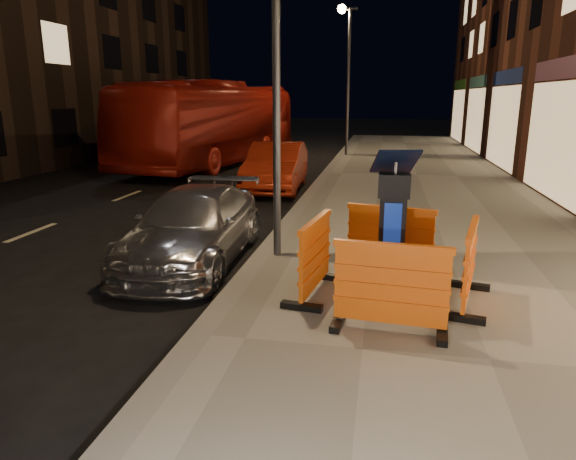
% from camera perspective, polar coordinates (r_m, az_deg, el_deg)
% --- Properties ---
extents(ground_plane, '(120.00, 120.00, 0.00)m').
position_cam_1_polar(ground_plane, '(5.82, -9.83, -12.66)').
color(ground_plane, black).
rests_on(ground_plane, ground).
extents(sidewalk, '(6.00, 60.00, 0.15)m').
position_cam_1_polar(sidewalk, '(5.58, 21.42, -13.90)').
color(sidewalk, gray).
rests_on(sidewalk, ground).
extents(kerb, '(0.30, 60.00, 0.15)m').
position_cam_1_polar(kerb, '(5.79, -9.86, -12.00)').
color(kerb, slate).
rests_on(kerb, ground).
extents(parking_kiosk, '(0.66, 0.66, 1.79)m').
position_cam_1_polar(parking_kiosk, '(6.46, 11.46, -0.05)').
color(parking_kiosk, black).
rests_on(parking_kiosk, sidewalk).
extents(barrier_front, '(1.32, 0.65, 1.00)m').
position_cam_1_polar(barrier_front, '(5.67, 11.36, -6.32)').
color(barrier_front, orange).
rests_on(barrier_front, sidewalk).
extents(barrier_back, '(1.37, 0.81, 1.00)m').
position_cam_1_polar(barrier_back, '(7.48, 11.24, -1.17)').
color(barrier_back, orange).
rests_on(barrier_back, sidewalk).
extents(barrier_kerbside, '(0.71, 1.34, 1.00)m').
position_cam_1_polar(barrier_kerbside, '(6.61, 3.03, -2.98)').
color(barrier_kerbside, orange).
rests_on(barrier_kerbside, sidewalk).
extents(barrier_bldgside, '(0.79, 1.36, 1.00)m').
position_cam_1_polar(barrier_bldgside, '(6.66, 19.51, -3.72)').
color(barrier_bldgside, orange).
rests_on(barrier_bldgside, sidewalk).
extents(car_silver, '(1.75, 4.07, 1.17)m').
position_cam_1_polar(car_silver, '(8.69, -10.29, -3.35)').
color(car_silver, '#AAAAAF').
rests_on(car_silver, ground).
extents(car_red, '(1.66, 4.19, 1.36)m').
position_cam_1_polar(car_red, '(15.06, -1.29, 4.50)').
color(car_red, '#A32612').
rests_on(car_red, ground).
extents(bus_doubledecker, '(4.03, 11.76, 3.21)m').
position_cam_1_polar(bus_doubledecker, '(21.19, -7.78, 7.32)').
color(bus_doubledecker, maroon).
rests_on(bus_doubledecker, ground).
extents(street_lamp_mid, '(0.12, 0.12, 6.00)m').
position_cam_1_polar(street_lamp_mid, '(8.01, -1.32, 18.22)').
color(street_lamp_mid, '#3F3F44').
rests_on(street_lamp_mid, sidewalk).
extents(street_lamp_far, '(0.12, 0.12, 6.00)m').
position_cam_1_polar(street_lamp_far, '(22.89, 6.70, 15.79)').
color(street_lamp_far, '#3F3F44').
rests_on(street_lamp_far, sidewalk).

